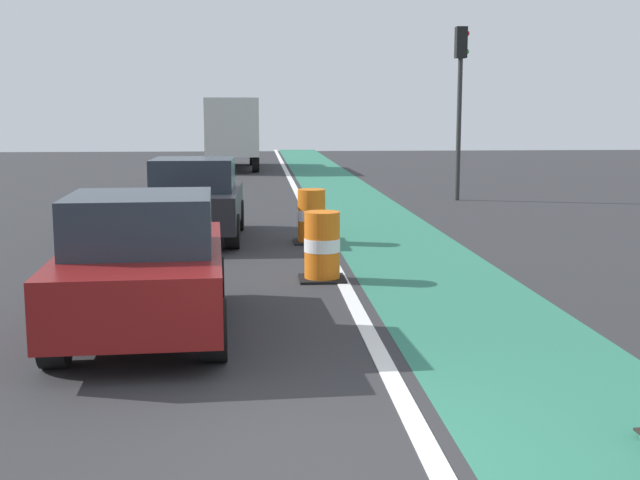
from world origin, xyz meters
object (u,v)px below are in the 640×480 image
parked_sedan_nearest (143,265)px  traffic_barrel_front (322,247)px  parked_sedan_second (195,200)px  traffic_barrel_mid (312,217)px  delivery_truck_down_block (232,129)px  traffic_light_corner (460,82)px

parked_sedan_nearest → traffic_barrel_front: (2.37, 3.00, -0.30)m
parked_sedan_second → traffic_barrel_mid: size_ratio=3.79×
parked_sedan_nearest → traffic_barrel_mid: size_ratio=3.84×
traffic_barrel_mid → delivery_truck_down_block: (-2.24, 22.07, 1.31)m
delivery_truck_down_block → parked_sedan_nearest: bearing=-90.4°
parked_sedan_nearest → traffic_light_corner: (7.39, 14.54, 2.67)m
parked_sedan_second → delivery_truck_down_block: 21.47m
delivery_truck_down_block → traffic_barrel_front: bearing=-85.2°
delivery_truck_down_block → traffic_light_corner: (7.17, -14.29, 1.65)m
parked_sedan_second → delivery_truck_down_block: size_ratio=0.54×
traffic_barrel_front → traffic_light_corner: size_ratio=0.21×
traffic_light_corner → parked_sedan_nearest: bearing=-116.9°
parked_sedan_nearest → delivery_truck_down_block: bearing=89.6°
parked_sedan_second → traffic_barrel_front: size_ratio=3.79×
parked_sedan_nearest → traffic_barrel_mid: parked_sedan_nearest is taller
traffic_barrel_mid → parked_sedan_second: bearing=165.4°
parked_sedan_nearest → traffic_light_corner: 16.52m
delivery_truck_down_block → traffic_barrel_mid: bearing=-84.2°
traffic_light_corner → traffic_barrel_front: bearing=-113.5°
parked_sedan_nearest → traffic_barrel_front: bearing=51.7°
parked_sedan_second → traffic_barrel_mid: parked_sedan_second is taller
traffic_barrel_front → traffic_barrel_mid: bearing=88.7°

